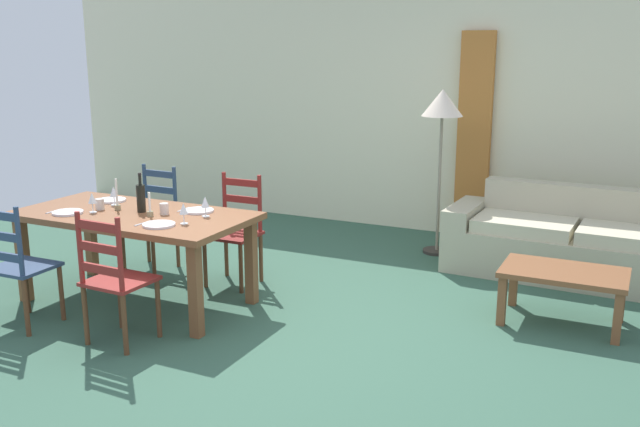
{
  "coord_description": "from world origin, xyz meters",
  "views": [
    {
      "loc": [
        2.34,
        -4.21,
        2.04
      ],
      "look_at": [
        0.01,
        0.63,
        0.75
      ],
      "focal_mm": 39.16,
      "sensor_mm": 36.0,
      "label": 1
    }
  ],
  "objects": [
    {
      "name": "candle_tall",
      "position": [
        -1.52,
        0.03,
        0.82
      ],
      "size": [
        0.05,
        0.05,
        0.26
      ],
      "color": "#998C66",
      "rests_on": "dining_table"
    },
    {
      "name": "wine_glass_near_right",
      "position": [
        -0.76,
        -0.11,
        0.86
      ],
      "size": [
        0.06,
        0.06,
        0.16
      ],
      "color": "white",
      "rests_on": "dining_table"
    },
    {
      "name": "ground_plane",
      "position": [
        0.0,
        0.0,
        -0.01
      ],
      "size": [
        9.6,
        9.6,
        0.02
      ],
      "primitive_type": "cube",
      "color": "#355A46"
    },
    {
      "name": "fork_far_left",
      "position": [
        -1.94,
        0.26,
        0.75
      ],
      "size": [
        0.03,
        0.17,
        0.01
      ],
      "primitive_type": "cube",
      "rotation": [
        0.0,
        0.0,
        0.09
      ],
      "color": "silver",
      "rests_on": "dining_table"
    },
    {
      "name": "candle_short",
      "position": [
        -1.14,
        -0.03,
        0.8
      ],
      "size": [
        0.05,
        0.05,
        0.19
      ],
      "color": "#998C66",
      "rests_on": "dining_table"
    },
    {
      "name": "dining_chair_near_left",
      "position": [
        -1.78,
        -0.78,
        0.48
      ],
      "size": [
        0.43,
        0.41,
        0.96
      ],
      "color": "navy",
      "rests_on": "ground_plane"
    },
    {
      "name": "curtain_panel_left",
      "position": [
        0.61,
        3.16,
        1.1
      ],
      "size": [
        0.35,
        0.08,
        2.2
      ],
      "primitive_type": "cube",
      "color": "#C17331",
      "rests_on": "ground_plane"
    },
    {
      "name": "fork_near_right",
      "position": [
        -1.04,
        -0.24,
        0.75
      ],
      "size": [
        0.03,
        0.17,
        0.01
      ],
      "primitive_type": "cube",
      "rotation": [
        0.0,
        0.0,
        -0.06
      ],
      "color": "silver",
      "rests_on": "dining_table"
    },
    {
      "name": "wine_glass_far_left",
      "position": [
        -1.66,
        0.15,
        0.86
      ],
      "size": [
        0.06,
        0.06,
        0.16
      ],
      "color": "white",
      "rests_on": "dining_table"
    },
    {
      "name": "fork_near_left",
      "position": [
        -1.94,
        -0.24,
        0.75
      ],
      "size": [
        0.02,
        0.17,
        0.01
      ],
      "primitive_type": "cube",
      "rotation": [
        0.0,
        0.0,
        0.05
      ],
      "color": "silver",
      "rests_on": "dining_table"
    },
    {
      "name": "dinner_plate_far_right",
      "position": [
        -0.89,
        0.26,
        0.76
      ],
      "size": [
        0.24,
        0.24,
        0.02
      ],
      "primitive_type": "cylinder",
      "color": "white",
      "rests_on": "dining_table"
    },
    {
      "name": "dinner_plate_near_right",
      "position": [
        -0.89,
        -0.24,
        0.76
      ],
      "size": [
        0.24,
        0.24,
        0.02
      ],
      "primitive_type": "cylinder",
      "color": "white",
      "rests_on": "dining_table"
    },
    {
      "name": "wine_glass_near_left",
      "position": [
        -1.64,
        -0.13,
        0.86
      ],
      "size": [
        0.06,
        0.06,
        0.16
      ],
      "color": "white",
      "rests_on": "dining_table"
    },
    {
      "name": "coffee_table",
      "position": [
        1.83,
        1.03,
        0.36
      ],
      "size": [
        0.9,
        0.56,
        0.42
      ],
      "color": "brown",
      "rests_on": "ground_plane"
    },
    {
      "name": "dinner_plate_near_left",
      "position": [
        -1.79,
        -0.24,
        0.76
      ],
      "size": [
        0.24,
        0.24,
        0.02
      ],
      "primitive_type": "cylinder",
      "color": "white",
      "rests_on": "dining_table"
    },
    {
      "name": "dining_table",
      "position": [
        -1.34,
        0.01,
        0.66
      ],
      "size": [
        1.9,
        0.96,
        0.75
      ],
      "color": "brown",
      "rests_on": "ground_plane"
    },
    {
      "name": "dining_chair_far_left",
      "position": [
        -1.81,
        0.8,
        0.48
      ],
      "size": [
        0.43,
        0.42,
        0.96
      ],
      "color": "navy",
      "rests_on": "ground_plane"
    },
    {
      "name": "standing_lamp",
      "position": [
        0.46,
        2.43,
        1.41
      ],
      "size": [
        0.4,
        0.4,
        1.64
      ],
      "color": "#332D28",
      "rests_on": "ground_plane"
    },
    {
      "name": "dining_chair_far_right",
      "position": [
        -0.88,
        0.77,
        0.48
      ],
      "size": [
        0.43,
        0.41,
        0.96
      ],
      "color": "maroon",
      "rests_on": "ground_plane"
    },
    {
      "name": "coffee_cup_secondary",
      "position": [
        -1.66,
        -0.03,
        0.8
      ],
      "size": [
        0.07,
        0.07,
        0.09
      ],
      "primitive_type": "cylinder",
      "color": "beige",
      "rests_on": "dining_table"
    },
    {
      "name": "couch",
      "position": [
        1.81,
        2.24,
        0.29
      ],
      "size": [
        2.31,
        0.88,
        0.8
      ],
      "color": "#B4AB8E",
      "rests_on": "ground_plane"
    },
    {
      "name": "wall_far",
      "position": [
        0.0,
        3.3,
        1.35
      ],
      "size": [
        9.6,
        0.16,
        2.7
      ],
      "primitive_type": "cube",
      "color": "#F1E8C0",
      "rests_on": "ground_plane"
    },
    {
      "name": "coffee_cup_primary",
      "position": [
        -1.08,
        0.07,
        0.8
      ],
      "size": [
        0.07,
        0.07,
        0.09
      ],
      "primitive_type": "cylinder",
      "color": "beige",
      "rests_on": "dining_table"
    },
    {
      "name": "dinner_plate_far_left",
      "position": [
        -1.79,
        0.26,
        0.76
      ],
      "size": [
        0.24,
        0.24,
        0.02
      ],
      "primitive_type": "cylinder",
      "color": "white",
      "rests_on": "dining_table"
    },
    {
      "name": "wine_glass_far_right",
      "position": [
        -0.75,
        0.15,
        0.86
      ],
      "size": [
        0.06,
        0.06,
        0.16
      ],
      "color": "white",
      "rests_on": "dining_table"
    },
    {
      "name": "fork_far_right",
      "position": [
        -1.04,
        0.26,
        0.75
      ],
      "size": [
        0.03,
        0.17,
        0.01
      ],
      "primitive_type": "cube",
      "rotation": [
        0.0,
        0.0,
        0.06
      ],
      "color": "silver",
      "rests_on": "dining_table"
    },
    {
      "name": "dining_chair_near_right",
      "position": [
        -0.92,
        -0.71,
        0.48
      ],
      "size": [
        0.43,
        0.41,
        0.96
      ],
      "color": "maroon",
      "rests_on": "ground_plane"
    },
    {
      "name": "wine_bottle",
      "position": [
        -1.3,
        0.06,
        0.87
      ],
      "size": [
        0.07,
        0.07,
        0.32
      ],
      "color": "black",
      "rests_on": "dining_table"
    }
  ]
}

